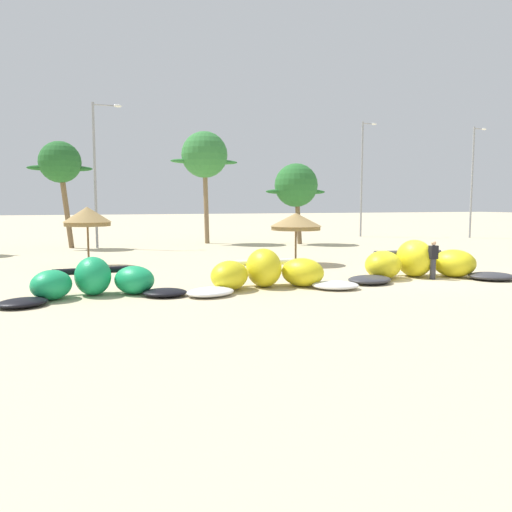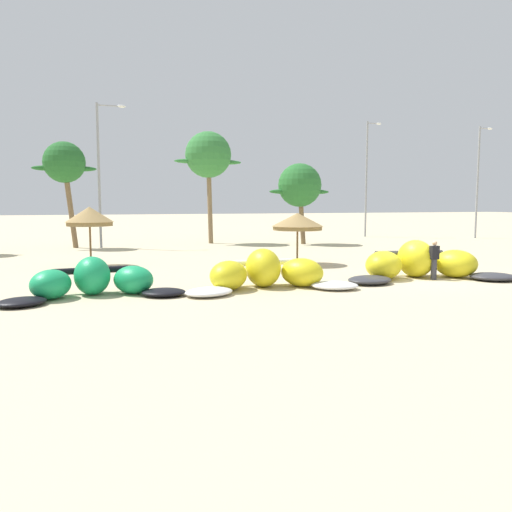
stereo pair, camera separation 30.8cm
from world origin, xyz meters
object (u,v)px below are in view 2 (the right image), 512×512
Objects in this scene: kite_left at (266,273)px; kite_left_of_center at (420,264)px; beach_umbrella_near_van at (89,216)px; palm_left at (64,164)px; palm_left_of_gap at (208,156)px; lamppost_east_center at (479,177)px; lamppost_west at (101,168)px; beach_umbrella_middle at (298,221)px; kite_far_left at (93,281)px; palm_center_left at (300,186)px; person_near_kites at (434,260)px; lamppost_west_center at (367,174)px.

kite_left_of_center is (7.03, 0.19, 0.05)m from kite_left.
palm_left is at bearing 96.23° from beach_umbrella_near_van.
palm_left_of_gap is 24.70m from lamppost_east_center.
palm_left is at bearing 164.15° from lamppost_west.
lamppost_east_center is (23.75, 12.98, 3.29)m from beach_umbrella_middle.
kite_left_of_center reaches higher than kite_far_left.
palm_left_of_gap is (-3.70, 21.27, 6.23)m from kite_left_of_center.
palm_center_left is 0.62× the size of lamppost_west.
palm_left_of_gap is (9.26, 12.12, 4.33)m from beach_umbrella_near_van.
beach_umbrella_near_van is at bearing -96.21° from lamppost_west.
kite_left_of_center is 0.64m from person_near_kites.
lamppost_west_center is at bearing 10.11° from lamppost_west.
palm_left_of_gap is 0.86× the size of lamppost_west.
palm_center_left reaches higher than kite_left_of_center.
palm_left_of_gap is at bearing 154.34° from palm_center_left.
lamppost_east_center is at bearing 16.51° from beach_umbrella_near_van.
lamppost_west_center is at bearing 31.72° from palm_center_left.
palm_left is at bearing -176.07° from palm_left_of_gap.
kite_far_left is 2.34× the size of beach_umbrella_middle.
palm_left_of_gap is at bearing 175.14° from lamppost_east_center.
lamppost_west is at bearing 178.80° from lamppost_east_center.
palm_left_of_gap is 0.81× the size of lamppost_west_center.
person_near_kites is at bearing -79.62° from palm_left_of_gap.
kite_far_left is at bearing 178.91° from kite_left_of_center.
beach_umbrella_near_van is (0.18, 8.90, 2.00)m from kite_far_left.
lamppost_east_center is at bearing 28.66° from beach_umbrella_middle.
kite_far_left is at bearing -131.47° from palm_center_left.
beach_umbrella_middle is 23.87m from lamppost_west_center.
palm_left is 35.11m from lamppost_east_center.
palm_left_of_gap is (-3.99, 21.80, 6.02)m from person_near_kites.
kite_far_left is at bearing 175.90° from kite_left.
lamppost_west is 0.94× the size of lamppost_west_center.
kite_left_of_center is 27.69m from lamppost_west_center.
lamppost_west_center is at bearing 10.24° from palm_left_of_gap.
palm_left is 26.86m from lamppost_west_center.
lamppost_west_center is (9.69, 5.99, 1.40)m from palm_center_left.
kite_far_left is 20.32m from lamppost_west.
palm_left_of_gap reaches higher than beach_umbrella_near_van.
kite_far_left is 12.00m from beach_umbrella_middle.
palm_center_left is at bearing 48.53° from kite_far_left.
kite_left_of_center is 25.54m from palm_left.
person_near_kites is 19.23m from palm_center_left.
palm_center_left is at bearing -148.28° from lamppost_west_center.
lamppost_west reaches higher than kite_left.
beach_umbrella_near_van is at bearing -149.35° from lamppost_west_center.
palm_left_of_gap is at bearing 3.93° from palm_left.
lamppost_west is at bearing 120.70° from kite_left_of_center.
person_near_kites is 0.16× the size of lamppost_east_center.
lamppost_east_center reaches higher than kite_far_left.
kite_far_left is at bearing -93.93° from lamppost_west.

